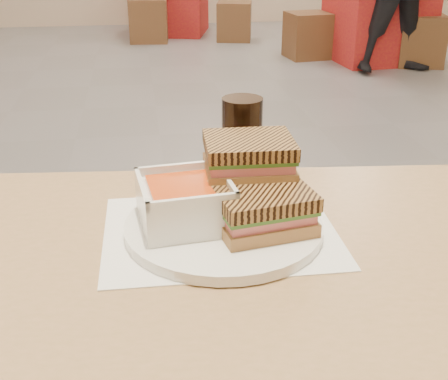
{
  "coord_description": "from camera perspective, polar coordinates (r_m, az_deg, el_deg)",
  "views": [
    {
      "loc": [
        -0.1,
        -2.74,
        1.16
      ],
      "look_at": [
        0.01,
        -2.0,
        0.82
      ],
      "focal_mm": 46.31,
      "sensor_mm": 36.0,
      "label": 1
    }
  ],
  "objects": [
    {
      "name": "panini_lower",
      "position": [
        0.82,
        3.82,
        -1.84
      ],
      "size": [
        0.15,
        0.13,
        0.06
      ],
      "color": "#A06F42",
      "rests_on": "plate"
    },
    {
      "name": "bg_chair_1l",
      "position": [
        5.74,
        8.24,
        14.87
      ],
      "size": [
        0.42,
        0.42,
        0.42
      ],
      "color": "brown",
      "rests_on": "ground"
    },
    {
      "name": "panini_upper",
      "position": [
        0.87,
        2.47,
        3.26
      ],
      "size": [
        0.13,
        0.11,
        0.06
      ],
      "color": "#A06F42",
      "rests_on": "panini_lower"
    },
    {
      "name": "bg_table_1",
      "position": [
        5.75,
        14.89,
        15.75
      ],
      "size": [
        0.86,
        0.86,
        0.7
      ],
      "color": "#B52B1B",
      "rests_on": "ground"
    },
    {
      "name": "main_table",
      "position": [
        0.83,
        3.65,
        -14.55
      ],
      "size": [
        1.26,
        0.81,
        0.75
      ],
      "color": "#A77A54",
      "rests_on": "ground"
    },
    {
      "name": "tray_liner",
      "position": [
        0.86,
        -0.38,
        -4.11
      ],
      "size": [
        0.34,
        0.27,
        0.0
      ],
      "color": "white",
      "rests_on": "main_table"
    },
    {
      "name": "cola_glass",
      "position": [
        1.0,
        1.77,
        4.93
      ],
      "size": [
        0.07,
        0.07,
        0.15
      ],
      "color": "black",
      "rests_on": "main_table"
    },
    {
      "name": "bg_table_2",
      "position": [
        7.11,
        -5.36,
        18.03
      ],
      "size": [
        0.97,
        0.97,
        0.71
      ],
      "color": "#B52B1B",
      "rests_on": "ground"
    },
    {
      "name": "bg_chair_2r",
      "position": [
        6.61,
        1.02,
        16.31
      ],
      "size": [
        0.43,
        0.43,
        0.41
      ],
      "color": "brown",
      "rests_on": "ground"
    },
    {
      "name": "plate",
      "position": [
        0.85,
        -0.04,
        -3.66
      ],
      "size": [
        0.29,
        0.29,
        0.02
      ],
      "color": "white",
      "rests_on": "tray_liner"
    },
    {
      "name": "bg_chair_2l",
      "position": [
        6.59,
        -7.44,
        16.27
      ],
      "size": [
        0.43,
        0.43,
        0.45
      ],
      "color": "brown",
      "rests_on": "ground"
    },
    {
      "name": "soup_bowl",
      "position": [
        0.84,
        -3.86,
        -1.35
      ],
      "size": [
        0.14,
        0.14,
        0.07
      ],
      "color": "white",
      "rests_on": "plate"
    },
    {
      "name": "bg_chair_1r",
      "position": [
        5.66,
        18.76,
        13.83
      ],
      "size": [
        0.48,
        0.48,
        0.44
      ],
      "color": "brown",
      "rests_on": "ground"
    }
  ]
}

